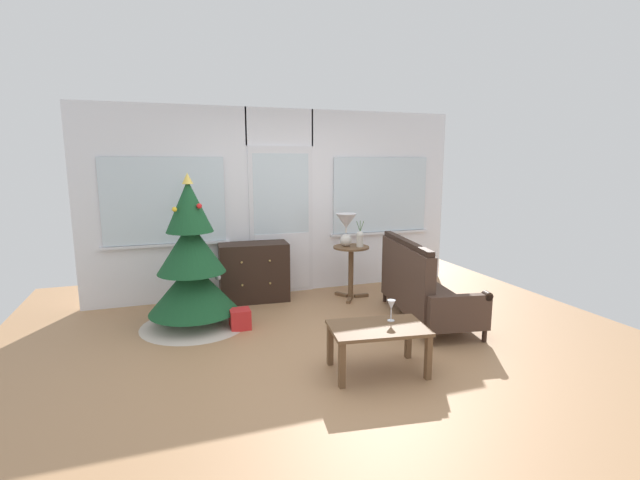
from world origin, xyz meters
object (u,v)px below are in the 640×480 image
object	(u,v)px
coffee_table	(378,333)
wine_glass	(391,306)
side_table	(351,262)
gift_box	(240,319)
christmas_tree	(192,270)
flower_vase	(360,238)
settee_sofa	(421,289)
table_lamp	(346,225)
dresser_cabinet	(254,272)

from	to	relation	value
coffee_table	wine_glass	world-z (taller)	wine_glass
side_table	gift_box	distance (m)	1.78
christmas_tree	flower_vase	world-z (taller)	christmas_tree
settee_sofa	wine_glass	size ratio (longest dim) A/B	8.68
flower_vase	coffee_table	size ratio (longest dim) A/B	0.39
table_lamp	gift_box	bearing A→B (deg)	-156.17
dresser_cabinet	coffee_table	distance (m)	2.51
settee_sofa	gift_box	size ratio (longest dim) A/B	7.60
dresser_cabinet	coffee_table	bearing A→B (deg)	-75.56
dresser_cabinet	table_lamp	world-z (taller)	table_lamp
side_table	table_lamp	world-z (taller)	table_lamp
wine_glass	coffee_table	bearing A→B (deg)	-152.71
christmas_tree	gift_box	xyz separation A→B (m)	(0.48, -0.28, -0.53)
dresser_cabinet	side_table	distance (m)	1.31
coffee_table	christmas_tree	bearing A→B (deg)	130.18
wine_glass	table_lamp	bearing A→B (deg)	78.99
settee_sofa	wine_glass	xyz separation A→B (m)	(-0.90, -0.96, 0.19)
side_table	gift_box	xyz separation A→B (m)	(-1.61, -0.64, -0.40)
dresser_cabinet	table_lamp	size ratio (longest dim) A/B	2.10
christmas_tree	coffee_table	xyz separation A→B (m)	(1.46, -1.72, -0.29)
christmas_tree	table_lamp	distance (m)	2.10
flower_vase	coffee_table	bearing A→B (deg)	-109.78
settee_sofa	side_table	distance (m)	1.14
dresser_cabinet	settee_sofa	distance (m)	2.19
gift_box	dresser_cabinet	bearing A→B (deg)	70.23
flower_vase	table_lamp	bearing A→B (deg)	147.99
dresser_cabinet	table_lamp	bearing A→B (deg)	-14.11
table_lamp	christmas_tree	bearing A→B (deg)	-168.66
side_table	table_lamp	distance (m)	0.50
flower_vase	side_table	bearing A→B (deg)	149.04
side_table	table_lamp	xyz separation A→B (m)	(-0.06, 0.04, 0.50)
dresser_cabinet	coffee_table	world-z (taller)	dresser_cabinet
side_table	coffee_table	world-z (taller)	side_table
flower_vase	dresser_cabinet	bearing A→B (deg)	163.54
christmas_tree	side_table	xyz separation A→B (m)	(2.09, 0.37, -0.14)
side_table	table_lamp	size ratio (longest dim) A/B	1.64
dresser_cabinet	wine_glass	bearing A→B (deg)	-71.16
side_table	gift_box	world-z (taller)	side_table
side_table	gift_box	bearing A→B (deg)	-158.18
christmas_tree	coffee_table	world-z (taller)	christmas_tree
coffee_table	flower_vase	bearing A→B (deg)	70.22
christmas_tree	gift_box	bearing A→B (deg)	-30.35
christmas_tree	dresser_cabinet	distance (m)	1.12
dresser_cabinet	christmas_tree	bearing A→B (deg)	-139.55
dresser_cabinet	gift_box	world-z (taller)	dresser_cabinet
christmas_tree	dresser_cabinet	size ratio (longest dim) A/B	1.86
side_table	wine_glass	bearing A→B (deg)	-102.87
flower_vase	wine_glass	bearing A→B (deg)	-106.02
christmas_tree	gift_box	size ratio (longest dim) A/B	7.74
table_lamp	coffee_table	distance (m)	2.30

